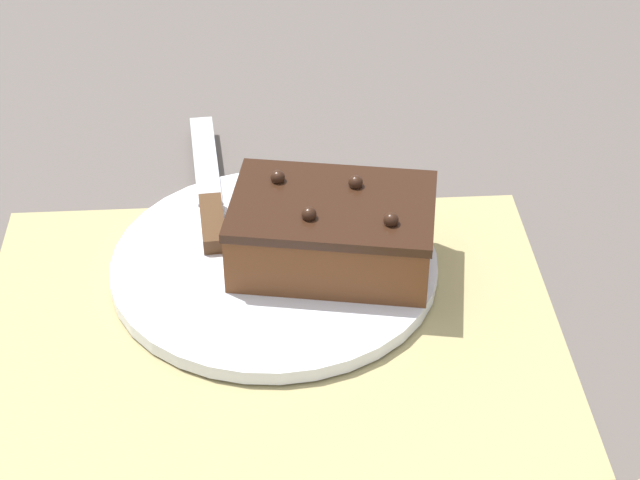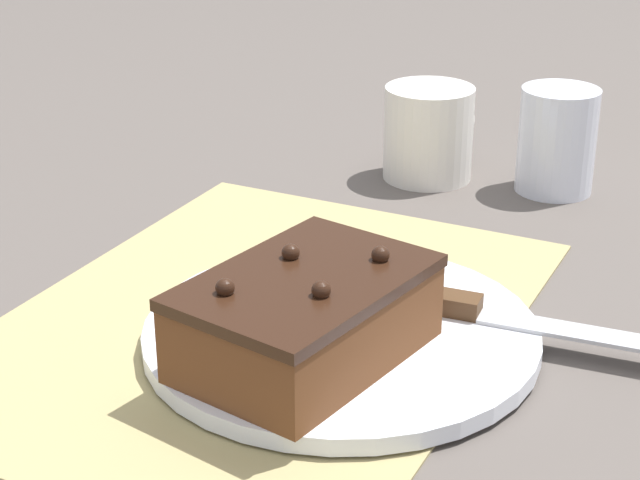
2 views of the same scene
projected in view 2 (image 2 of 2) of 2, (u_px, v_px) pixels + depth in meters
The scene contains 7 objects.
ground_plane at pixel (259, 322), 0.77m from camera, with size 3.00×3.00×0.00m, color #544C47.
placemat_woven at pixel (259, 319), 0.77m from camera, with size 0.46×0.34×0.00m, color tan.
cake_plate at pixel (341, 334), 0.74m from camera, with size 0.27×0.27×0.01m.
chocolate_cake at pixel (306, 317), 0.68m from camera, with size 0.18×0.14×0.07m.
serving_knife at pixel (483, 311), 0.74m from camera, with size 0.04×0.22×0.01m.
drinking_glass at pixel (557, 140), 1.00m from camera, with size 0.07×0.07×0.10m.
coffee_mug at pixel (426, 132), 1.03m from camera, with size 0.10×0.09×0.09m.
Camera 2 is at (-0.59, -0.34, 0.37)m, focal length 60.00 mm.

